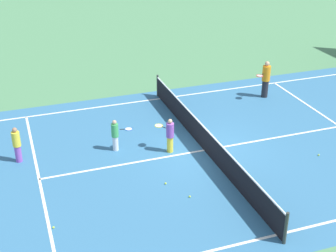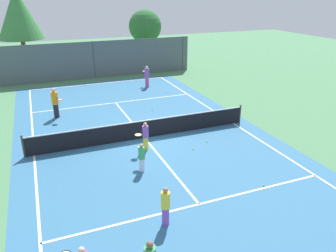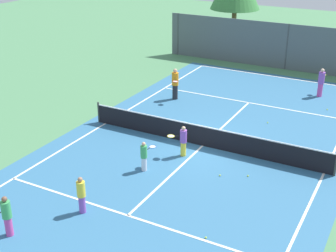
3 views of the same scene
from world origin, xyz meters
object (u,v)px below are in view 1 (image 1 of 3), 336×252
player_1 (266,79)px  player_2 (17,144)px  tennis_ball_0 (166,183)px  player_5 (170,135)px  tennis_ball_5 (319,155)px  tennis_ball_3 (190,197)px  tennis_ball_2 (54,227)px  player_6 (116,135)px

player_1 → player_2: bearing=-78.2°
player_1 → tennis_ball_0: size_ratio=27.88×
player_5 → tennis_ball_0: (2.16, -0.91, -0.70)m
tennis_ball_5 → tennis_ball_0: bearing=-90.7°
player_5 → tennis_ball_0: size_ratio=21.44×
tennis_ball_3 → tennis_ball_2: bearing=-88.1°
player_2 → tennis_ball_5: (3.41, 10.99, -0.70)m
tennis_ball_5 → player_1: bearing=171.1°
tennis_ball_2 → tennis_ball_3: (-0.15, 4.53, 0.00)m
player_1 → tennis_ball_0: 9.29m
player_2 → player_5: (1.17, 5.64, 0.00)m
player_2 → tennis_ball_0: (3.34, 4.73, -0.70)m
tennis_ball_2 → player_5: bearing=124.0°
tennis_ball_2 → tennis_ball_3: 4.54m
player_1 → tennis_ball_5: player_1 is taller
tennis_ball_0 → player_2: bearing=-125.2°
tennis_ball_5 → tennis_ball_3: bearing=-80.6°
player_5 → tennis_ball_2: (3.33, -4.95, -0.70)m
player_6 → tennis_ball_5: 7.93m
player_5 → tennis_ball_2: 6.00m
tennis_ball_0 → tennis_ball_2: 4.20m
player_6 → tennis_ball_3: bearing=21.1°
player_5 → player_1: bearing=120.2°
player_6 → tennis_ball_2: size_ratio=19.83×
player_1 → tennis_ball_2: size_ratio=27.88×
tennis_ball_2 → tennis_ball_3: same height
player_1 → tennis_ball_3: size_ratio=27.88×
player_2 → player_6: bearing=84.4°
tennis_ball_0 → tennis_ball_2: (1.17, -4.03, 0.00)m
player_1 → tennis_ball_2: (6.99, -11.22, -0.91)m
tennis_ball_0 → player_1: bearing=129.0°
tennis_ball_0 → tennis_ball_2: bearing=-73.8°
tennis_ball_0 → tennis_ball_5: (0.07, 6.26, 0.00)m
tennis_ball_0 → tennis_ball_3: (1.02, 0.50, 0.00)m
player_6 → player_2: bearing=-95.6°
player_1 → player_6: (2.85, -8.22, -0.27)m
player_2 → player_6: size_ratio=1.09×
player_2 → tennis_ball_5: size_ratio=21.61×
tennis_ball_5 → tennis_ball_2: bearing=-83.9°
player_1 → player_2: 12.17m
player_1 → tennis_ball_5: bearing=-8.9°
player_2 → tennis_ball_2: (4.51, 0.70, -0.70)m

